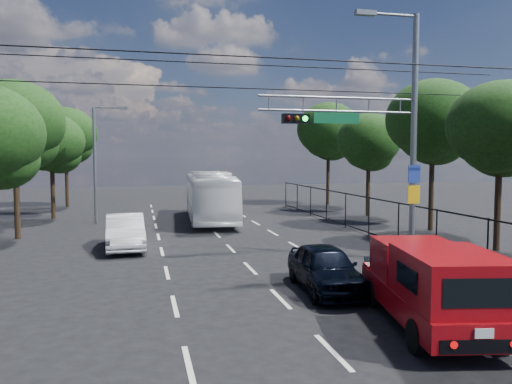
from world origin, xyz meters
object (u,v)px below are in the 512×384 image
object	(u,v)px
signal_mast	(385,126)
navy_hatchback	(325,268)
red_pickup	(432,283)
white_van	(125,232)
white_bus	(210,196)

from	to	relation	value
signal_mast	navy_hatchback	bearing A→B (deg)	-137.11
signal_mast	red_pickup	size ratio (longest dim) A/B	1.67
signal_mast	white_van	size ratio (longest dim) A/B	2.07
white_bus	white_van	xyz separation A→B (m)	(-5.01, -8.86, -0.80)
signal_mast	navy_hatchback	distance (m)	6.80
white_bus	red_pickup	bearing A→B (deg)	-80.03
red_pickup	navy_hatchback	size ratio (longest dim) A/B	1.38
white_van	signal_mast	bearing A→B (deg)	-29.98
navy_hatchback	white_bus	xyz separation A→B (m)	(-1.11, 17.36, 0.85)
white_bus	navy_hatchback	bearing A→B (deg)	-82.78
red_pickup	white_bus	xyz separation A→B (m)	(-2.37, 21.05, 0.48)
navy_hatchback	red_pickup	bearing A→B (deg)	-67.82
signal_mast	white_bus	world-z (taller)	signal_mast
red_pickup	white_van	xyz separation A→B (m)	(-7.38, 12.19, -0.32)
signal_mast	red_pickup	distance (m)	8.62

